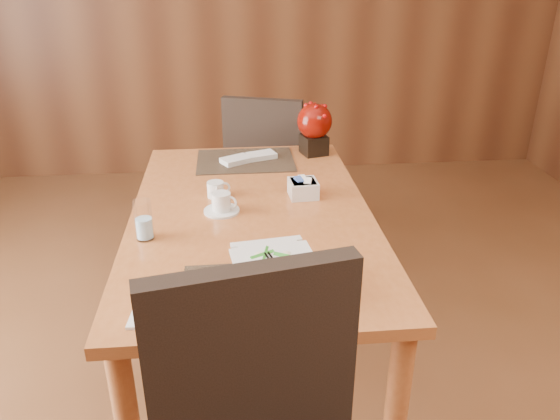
{
  "coord_description": "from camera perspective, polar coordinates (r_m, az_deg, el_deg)",
  "views": [
    {
      "loc": [
        -0.07,
        -1.26,
        1.64
      ],
      "look_at": [
        0.09,
        0.35,
        0.87
      ],
      "focal_mm": 35.0,
      "sensor_mm": 36.0,
      "label": 1
    }
  ],
  "objects": [
    {
      "name": "dining_table",
      "position": [
        2.11,
        -2.97,
        -2.53
      ],
      "size": [
        0.9,
        1.5,
        0.75
      ],
      "color": "#B06131",
      "rests_on": "ground"
    },
    {
      "name": "placemat_near",
      "position": [
        1.58,
        -2.06,
        -8.62
      ],
      "size": [
        0.45,
        0.33,
        0.01
      ],
      "primitive_type": "cube",
      "color": "black",
      "rests_on": "dining_table"
    },
    {
      "name": "placemat_far",
      "position": [
        2.57,
        -3.63,
        5.18
      ],
      "size": [
        0.45,
        0.33,
        0.01
      ],
      "primitive_type": "cube",
      "color": "black",
      "rests_on": "dining_table"
    },
    {
      "name": "soup_setting",
      "position": [
        1.58,
        -0.63,
        -6.67
      ],
      "size": [
        0.28,
        0.28,
        0.1
      ],
      "rotation": [
        0.0,
        0.0,
        0.14
      ],
      "color": "silver",
      "rests_on": "dining_table"
    },
    {
      "name": "coffee_cup",
      "position": [
        2.05,
        -6.15,
        0.64
      ],
      "size": [
        0.14,
        0.14,
        0.08
      ],
      "rotation": [
        0.0,
        0.0,
        -0.42
      ],
      "color": "silver",
      "rests_on": "dining_table"
    },
    {
      "name": "water_glass",
      "position": [
        1.89,
        -14.07,
        -1.01
      ],
      "size": [
        0.08,
        0.08,
        0.14
      ],
      "primitive_type": "cylinder",
      "rotation": [
        0.0,
        0.0,
        0.37
      ],
      "color": "white",
      "rests_on": "dining_table"
    },
    {
      "name": "creamer_jug",
      "position": [
        2.19,
        -6.76,
        2.15
      ],
      "size": [
        0.1,
        0.1,
        0.06
      ],
      "primitive_type": null,
      "rotation": [
        0.0,
        0.0,
        0.19
      ],
      "color": "silver",
      "rests_on": "dining_table"
    },
    {
      "name": "sugar_caddy",
      "position": [
        2.18,
        2.43,
        2.25
      ],
      "size": [
        0.12,
        0.12,
        0.07
      ],
      "primitive_type": "cube",
      "rotation": [
        0.0,
        0.0,
        0.07
      ],
      "color": "silver",
      "rests_on": "dining_table"
    },
    {
      "name": "berry_decor",
      "position": [
        2.62,
        3.62,
        8.77
      ],
      "size": [
        0.17,
        0.17,
        0.25
      ],
      "rotation": [
        0.0,
        0.0,
        0.27
      ],
      "color": "black",
      "rests_on": "dining_table"
    },
    {
      "name": "napkins_far",
      "position": [
        2.56,
        -3.09,
        5.51
      ],
      "size": [
        0.28,
        0.19,
        0.02
      ],
      "primitive_type": null,
      "rotation": [
        0.0,
        0.0,
        0.41
      ],
      "color": "silver",
      "rests_on": "dining_table"
    },
    {
      "name": "bread_plate",
      "position": [
        1.53,
        -12.77,
        -10.47
      ],
      "size": [
        0.15,
        0.15,
        0.01
      ],
      "primitive_type": "cube",
      "rotation": [
        0.0,
        0.0,
        -0.09
      ],
      "color": "silver",
      "rests_on": "dining_table"
    },
    {
      "name": "far_chair",
      "position": [
        3.09,
        -1.28,
        4.53
      ],
      "size": [
        0.56,
        0.56,
        0.96
      ],
      "rotation": [
        0.0,
        0.0,
        2.83
      ],
      "color": "black",
      "rests_on": "ground"
    }
  ]
}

